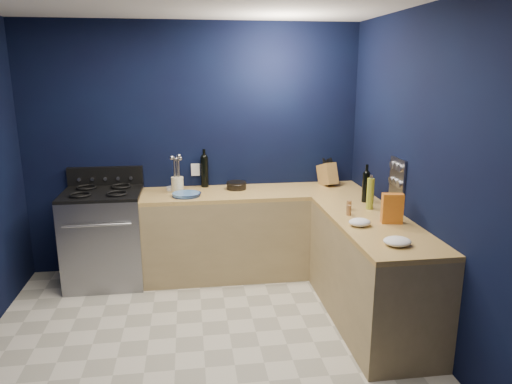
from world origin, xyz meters
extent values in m
cube|color=beige|center=(0.00, 0.00, -0.01)|extent=(3.50, 3.50, 0.02)
cube|color=black|center=(0.00, 1.76, 1.30)|extent=(3.50, 0.02, 2.60)
cube|color=black|center=(1.76, 0.00, 1.30)|extent=(0.02, 3.50, 2.60)
cube|color=black|center=(0.00, -1.76, 1.30)|extent=(3.50, 0.02, 2.60)
cube|color=#9A8357|center=(0.60, 1.44, 0.43)|extent=(2.30, 0.63, 0.86)
cube|color=olive|center=(0.60, 1.44, 0.88)|extent=(2.30, 0.63, 0.04)
cube|color=#9A8357|center=(1.44, 0.29, 0.43)|extent=(0.63, 1.67, 0.86)
cube|color=olive|center=(1.44, 0.29, 0.88)|extent=(0.63, 1.67, 0.04)
cube|color=gray|center=(-0.93, 1.42, 0.46)|extent=(0.76, 0.66, 0.92)
cube|color=black|center=(-0.93, 1.10, 0.45)|extent=(0.59, 0.02, 0.42)
cube|color=black|center=(-0.93, 1.42, 0.94)|extent=(0.76, 0.66, 0.03)
cube|color=black|center=(-0.93, 1.72, 1.04)|extent=(0.76, 0.06, 0.20)
cube|color=gray|center=(1.74, 0.55, 1.18)|extent=(0.02, 0.28, 0.38)
cube|color=white|center=(0.00, 1.74, 1.08)|extent=(0.09, 0.02, 0.13)
cylinder|color=teal|center=(-0.10, 1.32, 0.92)|extent=(0.35, 0.35, 0.03)
cylinder|color=white|center=(-0.26, 1.59, 0.92)|extent=(0.12, 0.12, 0.04)
cylinder|color=#F7E8C4|center=(-0.19, 1.51, 0.98)|extent=(0.16, 0.16, 0.16)
cylinder|color=black|center=(0.10, 1.69, 1.06)|extent=(0.09, 0.09, 0.33)
cylinder|color=black|center=(0.42, 1.54, 0.94)|extent=(0.25, 0.25, 0.08)
cube|color=olive|center=(1.41, 1.59, 1.02)|extent=(0.20, 0.30, 0.29)
cylinder|color=black|center=(1.58, 0.87, 1.04)|extent=(0.08, 0.08, 0.28)
cylinder|color=olive|center=(1.53, 0.64, 1.04)|extent=(0.08, 0.08, 0.28)
cylinder|color=olive|center=(1.28, 0.48, 0.94)|extent=(0.04, 0.04, 0.09)
cylinder|color=olive|center=(1.34, 0.63, 0.94)|extent=(0.05, 0.05, 0.09)
cube|color=#AD2C19|center=(1.56, 0.22, 1.02)|extent=(0.18, 0.11, 0.25)
ellipsoid|color=white|center=(1.27, 0.18, 0.93)|extent=(0.19, 0.17, 0.06)
ellipsoid|color=white|center=(1.39, -0.28, 0.93)|extent=(0.23, 0.22, 0.06)
camera|label=1|loc=(-0.06, -3.32, 2.11)|focal=33.64mm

